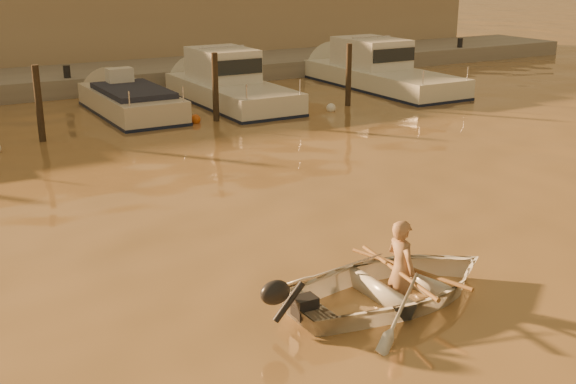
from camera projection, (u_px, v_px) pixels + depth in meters
dinghy at (394, 285)px, 10.10m from camera, size 3.29×2.37×0.68m
person at (401, 270)px, 10.08m from camera, size 0.36×0.54×1.47m
outboard_motor at (304, 306)px, 9.35m from camera, size 0.91×0.41×0.70m
oar_port at (409, 268)px, 10.16m from camera, size 0.52×2.06×0.13m
oar_starboard at (398, 271)px, 10.06m from camera, size 0.40×2.08×0.13m
moored_boat_3 at (131, 107)px, 22.20m from camera, size 1.96×5.71×0.95m
moored_boat_4 at (231, 85)px, 23.69m from camera, size 2.24×6.92×1.75m
moored_boat_5 at (382, 71)px, 26.61m from camera, size 2.39×7.98×1.75m
piling_2 at (39, 107)px, 18.69m from camera, size 0.18×0.18×2.20m
piling_3 at (215, 91)px, 21.06m from camera, size 0.18×0.18×2.20m
piling_4 at (348, 78)px, 23.28m from camera, size 0.18×0.18×2.20m
fender_d at (196, 119)px, 21.07m from camera, size 0.30×0.30×0.30m
fender_e at (331, 108)px, 22.66m from camera, size 0.30×0.30×0.30m
quay at (1, 91)px, 25.37m from camera, size 52.00×4.00×1.00m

